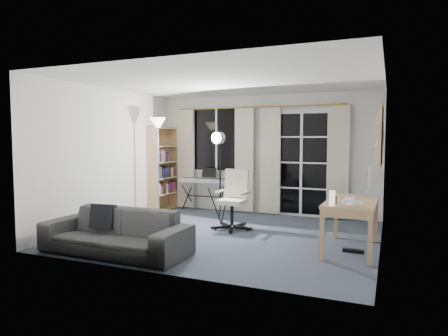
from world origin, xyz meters
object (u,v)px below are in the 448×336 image
(torchiere_lamp, at_px, (158,138))
(studio_light, at_px, (219,148))
(desk, at_px, (351,207))
(bookshelf, at_px, (162,171))
(mug, at_px, (357,202))
(monitor, at_px, (369,179))
(sofa, at_px, (115,225))
(office_chair, at_px, (235,194))
(keyboard_piano, at_px, (207,181))

(torchiere_lamp, relative_size, studio_light, 1.14)
(studio_light, bearing_deg, desk, -9.27)
(bookshelf, bearing_deg, mug, -26.12)
(monitor, xyz_separation_m, sofa, (-3.05, -1.81, -0.55))
(office_chair, bearing_deg, mug, -28.67)
(bookshelf, xyz_separation_m, keyboard_piano, (0.97, 0.20, -0.20))
(keyboard_piano, xyz_separation_m, office_chair, (1.08, -1.22, -0.05))
(desk, xyz_separation_m, monitor, (0.20, 0.45, 0.34))
(torchiere_lamp, bearing_deg, studio_light, 5.21)
(torchiere_lamp, bearing_deg, keyboard_piano, 59.92)
(studio_light, height_order, mug, studio_light)
(office_chair, bearing_deg, torchiere_lamp, 172.61)
(torchiere_lamp, bearing_deg, desk, -14.04)
(mug, distance_m, sofa, 3.09)
(desk, bearing_deg, sofa, -153.33)
(bookshelf, bearing_deg, desk, -20.91)
(torchiere_lamp, distance_m, studio_light, 1.22)
(keyboard_piano, xyz_separation_m, monitor, (3.22, -1.43, 0.30))
(office_chair, relative_size, desk, 0.78)
(keyboard_piano, bearing_deg, studio_light, -56.93)
(keyboard_piano, xyz_separation_m, mug, (3.13, -2.38, 0.10))
(bookshelf, xyz_separation_m, desk, (4.00, -1.69, -0.24))
(sofa, bearing_deg, studio_light, 79.84)
(sofa, bearing_deg, desk, 26.26)
(monitor, bearing_deg, studio_light, 168.95)
(bookshelf, height_order, office_chair, bookshelf)
(keyboard_piano, xyz_separation_m, studio_light, (0.63, -0.87, 0.70))
(bookshelf, relative_size, torchiere_lamp, 0.92)
(bookshelf, height_order, sofa, bookshelf)
(bookshelf, bearing_deg, monitor, -14.47)
(torchiere_lamp, distance_m, keyboard_piano, 1.45)
(mug, xyz_separation_m, sofa, (-2.95, -0.86, -0.35))
(torchiere_lamp, distance_m, office_chair, 1.92)
(torchiere_lamp, height_order, studio_light, torchiere_lamp)
(desk, bearing_deg, torchiere_lamp, 167.09)
(bookshelf, xyz_separation_m, office_chair, (2.05, -1.03, -0.25))
(keyboard_piano, distance_m, sofa, 3.26)
(desk, xyz_separation_m, mug, (0.10, -0.50, 0.14))
(office_chair, relative_size, monitor, 2.03)
(desk, bearing_deg, office_chair, 162.41)
(keyboard_piano, height_order, studio_light, studio_light)
(bookshelf, distance_m, office_chair, 2.31)
(office_chair, height_order, mug, office_chair)
(mug, height_order, sofa, mug)
(bookshelf, relative_size, sofa, 0.89)
(office_chair, height_order, desk, office_chair)
(mug, bearing_deg, office_chair, 150.48)
(monitor, relative_size, mug, 4.39)
(desk, relative_size, mug, 11.49)
(bookshelf, height_order, studio_light, bookshelf)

